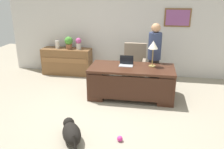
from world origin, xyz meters
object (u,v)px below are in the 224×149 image
(desk_lamp, at_px, (153,46))
(vase_empty, at_px, (57,44))
(armchair, at_px, (134,65))
(potted_plant, at_px, (69,42))
(desk, at_px, (131,81))
(dog_lying, at_px, (71,132))
(credenza, at_px, (67,61))
(laptop, at_px, (126,63))
(person_standing, at_px, (154,57))
(dog_toy_ball, at_px, (120,139))
(vase_with_flowers, at_px, (79,43))

(desk_lamp, height_order, vase_empty, desk_lamp)
(armchair, bearing_deg, potted_plant, 169.91)
(desk, xyz_separation_m, dog_lying, (-0.83, -1.90, -0.26))
(credenza, xyz_separation_m, armchair, (2.07, -0.35, 0.09))
(vase_empty, bearing_deg, laptop, -29.34)
(person_standing, distance_m, vase_empty, 2.96)
(desk_lamp, xyz_separation_m, potted_plant, (-2.45, 1.23, -0.24))
(laptop, bearing_deg, desk_lamp, 1.03)
(desk_lamp, relative_size, dog_toy_ball, 6.21)
(desk_lamp, distance_m, potted_plant, 2.75)
(vase_empty, bearing_deg, desk, -30.47)
(dog_lying, bearing_deg, potted_plant, 109.51)
(potted_plant, bearing_deg, vase_with_flowers, 0.00)
(dog_lying, distance_m, desk_lamp, 2.65)
(credenza, relative_size, desk_lamp, 2.43)
(desk, xyz_separation_m, credenza, (-2.08, 1.38, -0.02))
(vase_with_flowers, height_order, dog_toy_ball, vase_with_flowers)
(vase_empty, height_order, potted_plant, potted_plant)
(desk, relative_size, person_standing, 1.15)
(person_standing, distance_m, dog_lying, 2.91)
(laptop, bearing_deg, dog_lying, -108.55)
(armchair, height_order, dog_toy_ball, armchair)
(vase_with_flowers, bearing_deg, armchair, -11.83)
(potted_plant, bearing_deg, credenza, -179.12)
(person_standing, relative_size, dog_lying, 2.51)
(desk, height_order, credenza, credenza)
(vase_with_flowers, distance_m, dog_toy_ball, 3.71)
(desk, height_order, person_standing, person_standing)
(vase_empty, bearing_deg, person_standing, -15.61)
(laptop, bearing_deg, armchair, 81.70)
(desk, xyz_separation_m, desk_lamp, (0.46, 0.15, 0.81))
(vase_empty, bearing_deg, vase_with_flowers, 0.00)
(laptop, distance_m, potted_plant, 2.24)
(armchair, distance_m, dog_toy_ball, 2.85)
(dog_toy_ball, bearing_deg, dog_lying, -172.20)
(credenza, height_order, dog_toy_ball, credenza)
(armchair, bearing_deg, vase_with_flowers, 168.17)
(credenza, distance_m, vase_empty, 0.58)
(credenza, distance_m, dog_toy_ball, 3.80)
(armchair, relative_size, vase_empty, 4.59)
(credenza, height_order, person_standing, person_standing)
(desk, xyz_separation_m, person_standing, (0.50, 0.59, 0.46))
(vase_with_flowers, xyz_separation_m, vase_empty, (-0.66, 0.00, -0.07))
(potted_plant, distance_m, dog_toy_ball, 3.85)
(desk, xyz_separation_m, armchair, (-0.01, 1.03, 0.07))
(dog_lying, height_order, laptop, laptop)
(armchair, distance_m, potted_plant, 2.07)
(laptop, relative_size, potted_plant, 0.89)
(armchair, bearing_deg, dog_lying, -105.53)
(dog_lying, bearing_deg, desk_lamp, 57.91)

